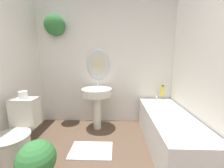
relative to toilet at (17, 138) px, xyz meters
The scene contains 9 objects.
wall_back 1.81m from the toilet, 52.11° to the left, with size 2.78×0.37×2.40m.
wall_right 2.57m from the toilet, ahead, with size 0.06×2.55×2.40m.
toilet is the anchor object (origin of this frame).
pedestal_sink 1.30m from the toilet, 44.02° to the left, with size 0.55×0.55×0.88m.
bathtub 2.09m from the toilet, 10.01° to the left, with size 0.61×1.57×0.59m.
shampoo_bottle 2.45m from the toilet, 26.37° to the left, with size 0.08×0.08×0.22m.
potted_plant 0.57m from the toilet, 36.83° to the right, with size 0.39×0.39×0.50m.
bath_mat 0.99m from the toilet, 13.06° to the left, with size 0.61×0.40×0.02m.
toilet_paper_roll 0.56m from the toilet, 90.00° to the left, with size 0.11×0.11×0.10m.
Camera 1 is at (0.22, -0.32, 1.33)m, focal length 22.00 mm.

